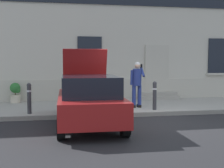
{
  "coord_description": "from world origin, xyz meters",
  "views": [
    {
      "loc": [
        -2.65,
        -8.87,
        1.9
      ],
      "look_at": [
        -0.74,
        1.6,
        1.1
      ],
      "focal_mm": 47.31,
      "sensor_mm": 36.0,
      "label": 1
    }
  ],
  "objects_px": {
    "hatchback_car_red": "(89,100)",
    "bollard_near_person": "(155,95)",
    "planter_charcoal": "(77,91)",
    "planter_terracotta": "(103,91)",
    "planter_cream": "(15,92)",
    "person_on_phone": "(137,82)",
    "bollard_far_left": "(29,97)"
  },
  "relations": [
    {
      "from": "hatchback_car_red",
      "to": "planter_cream",
      "type": "xyz_separation_m",
      "value": [
        -2.68,
        4.54,
        -0.19
      ]
    },
    {
      "from": "planter_charcoal",
      "to": "bollard_near_person",
      "type": "bearing_deg",
      "value": -46.69
    },
    {
      "from": "planter_cream",
      "to": "planter_charcoal",
      "type": "relative_size",
      "value": 1.0
    },
    {
      "from": "bollard_far_left",
      "to": "planter_terracotta",
      "type": "distance_m",
      "value": 4.1
    },
    {
      "from": "hatchback_car_red",
      "to": "bollard_far_left",
      "type": "bearing_deg",
      "value": 137.98
    },
    {
      "from": "person_on_phone",
      "to": "planter_terracotta",
      "type": "height_order",
      "value": "person_on_phone"
    },
    {
      "from": "person_on_phone",
      "to": "planter_terracotta",
      "type": "relative_size",
      "value": 2.03
    },
    {
      "from": "hatchback_car_red",
      "to": "bollard_near_person",
      "type": "height_order",
      "value": "hatchback_car_red"
    },
    {
      "from": "bollard_near_person",
      "to": "hatchback_car_red",
      "type": "bearing_deg",
      "value": -147.1
    },
    {
      "from": "bollard_near_person",
      "to": "planter_charcoal",
      "type": "distance_m",
      "value": 3.85
    },
    {
      "from": "person_on_phone",
      "to": "planter_terracotta",
      "type": "bearing_deg",
      "value": 123.69
    },
    {
      "from": "hatchback_car_red",
      "to": "planter_terracotta",
      "type": "height_order",
      "value": "hatchback_car_red"
    },
    {
      "from": "hatchback_car_red",
      "to": "bollard_near_person",
      "type": "distance_m",
      "value": 3.07
    },
    {
      "from": "person_on_phone",
      "to": "planter_charcoal",
      "type": "height_order",
      "value": "person_on_phone"
    },
    {
      "from": "planter_terracotta",
      "to": "bollard_far_left",
      "type": "bearing_deg",
      "value": -136.16
    },
    {
      "from": "person_on_phone",
      "to": "planter_charcoal",
      "type": "relative_size",
      "value": 2.03
    },
    {
      "from": "hatchback_car_red",
      "to": "bollard_near_person",
      "type": "bearing_deg",
      "value": 32.9
    },
    {
      "from": "bollard_near_person",
      "to": "planter_terracotta",
      "type": "relative_size",
      "value": 1.22
    },
    {
      "from": "bollard_near_person",
      "to": "planter_cream",
      "type": "bearing_deg",
      "value": 151.38
    },
    {
      "from": "bollard_far_left",
      "to": "planter_cream",
      "type": "distance_m",
      "value": 2.99
    },
    {
      "from": "planter_cream",
      "to": "planter_terracotta",
      "type": "xyz_separation_m",
      "value": [
        3.79,
        -0.03,
        0.0
      ]
    },
    {
      "from": "hatchback_car_red",
      "to": "planter_terracotta",
      "type": "relative_size",
      "value": 4.77
    },
    {
      "from": "planter_cream",
      "to": "planter_terracotta",
      "type": "bearing_deg",
      "value": -0.49
    },
    {
      "from": "person_on_phone",
      "to": "planter_cream",
      "type": "bearing_deg",
      "value": 164.73
    },
    {
      "from": "bollard_near_person",
      "to": "planter_charcoal",
      "type": "xyz_separation_m",
      "value": [
        -2.64,
        2.8,
        -0.11
      ]
    },
    {
      "from": "hatchback_car_red",
      "to": "bollard_near_person",
      "type": "xyz_separation_m",
      "value": [
        2.57,
        1.67,
        -0.09
      ]
    },
    {
      "from": "person_on_phone",
      "to": "planter_cream",
      "type": "xyz_separation_m",
      "value": [
        -4.76,
        2.23,
        -0.55
      ]
    },
    {
      "from": "bollard_near_person",
      "to": "planter_cream",
      "type": "height_order",
      "value": "bollard_near_person"
    },
    {
      "from": "planter_cream",
      "to": "planter_terracotta",
      "type": "height_order",
      "value": "same"
    },
    {
      "from": "bollard_near_person",
      "to": "planter_terracotta",
      "type": "distance_m",
      "value": 3.2
    },
    {
      "from": "hatchback_car_red",
      "to": "bollard_far_left",
      "type": "xyz_separation_m",
      "value": [
        -1.85,
        1.67,
        -0.09
      ]
    },
    {
      "from": "planter_charcoal",
      "to": "hatchback_car_red",
      "type": "bearing_deg",
      "value": -89.17
    }
  ]
}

